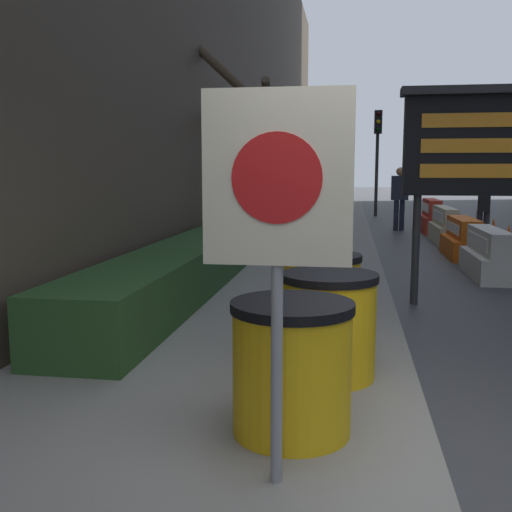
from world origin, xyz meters
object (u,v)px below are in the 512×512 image
at_px(pedestrian_worker, 484,203).
at_px(barrel_drum_middle, 329,325).
at_px(jersey_barrier_orange_far, 463,240).
at_px(barrel_drum_foreground, 292,367).
at_px(warning_sign, 277,207).
at_px(pedestrian_passerby, 400,193).
at_px(jersey_barrier_red_striped, 431,218).
at_px(traffic_cone_mid, 508,242).
at_px(traffic_cone_near, 493,233).
at_px(jersey_barrier_cream, 444,227).
at_px(message_board, 485,145).
at_px(jersey_barrier_white, 489,256).
at_px(traffic_cone_far, 480,248).
at_px(traffic_light_near_curb, 378,140).
at_px(barrel_drum_back, 321,297).

bearing_deg(pedestrian_worker, barrel_drum_middle, 173.18).
bearing_deg(jersey_barrier_orange_far, pedestrian_worker, 67.69).
xyz_separation_m(barrel_drum_foreground, warning_sign, (-0.02, -0.62, 1.00)).
height_order(warning_sign, pedestrian_passerby, warning_sign).
bearing_deg(pedestrian_passerby, jersey_barrier_red_striped, -32.16).
distance_m(traffic_cone_mid, pedestrian_worker, 2.13).
bearing_deg(barrel_drum_middle, traffic_cone_near, 70.87).
height_order(traffic_cone_mid, pedestrian_worker, pedestrian_worker).
height_order(jersey_barrier_cream, jersey_barrier_red_striped, jersey_barrier_red_striped).
distance_m(barrel_drum_foreground, message_board, 4.99).
xyz_separation_m(jersey_barrier_white, jersey_barrier_orange_far, (-0.00, 2.28, -0.00)).
height_order(message_board, jersey_barrier_red_striped, message_board).
xyz_separation_m(warning_sign, jersey_barrier_cream, (2.58, 11.90, -1.17)).
distance_m(barrel_drum_middle, jersey_barrier_cream, 10.52).
xyz_separation_m(jersey_barrier_white, traffic_cone_far, (0.13, 1.31, -0.04)).
relative_size(traffic_cone_mid, traffic_light_near_curb, 0.18).
bearing_deg(jersey_barrier_orange_far, pedestrian_passerby, 98.95).
bearing_deg(jersey_barrier_orange_far, warning_sign, -105.22).
bearing_deg(traffic_cone_near, warning_sign, -107.44).
height_order(jersey_barrier_orange_far, traffic_cone_mid, jersey_barrier_orange_far).
bearing_deg(jersey_barrier_white, jersey_barrier_red_striped, 90.00).
height_order(barrel_drum_back, warning_sign, warning_sign).
bearing_deg(pedestrian_passerby, barrel_drum_back, -97.87).
bearing_deg(pedestrian_passerby, traffic_light_near_curb, 94.68).
xyz_separation_m(message_board, traffic_cone_near, (1.60, 6.37, -1.71)).
xyz_separation_m(message_board, traffic_light_near_curb, (-0.67, 15.12, 0.80)).
xyz_separation_m(barrel_drum_back, warning_sign, (-0.10, -2.69, 1.00)).
bearing_deg(message_board, barrel_drum_foreground, -114.08).
relative_size(jersey_barrier_cream, traffic_cone_far, 3.29).
xyz_separation_m(message_board, jersey_barrier_orange_far, (0.61, 4.50, -1.68)).
distance_m(barrel_drum_foreground, pedestrian_worker, 11.15).
bearing_deg(jersey_barrier_white, message_board, -105.42).
height_order(barrel_drum_back, pedestrian_passerby, pedestrian_passerby).
relative_size(barrel_drum_middle, jersey_barrier_white, 0.44).
height_order(barrel_drum_back, jersey_barrier_red_striped, barrel_drum_back).
height_order(jersey_barrier_orange_far, traffic_cone_near, jersey_barrier_orange_far).
xyz_separation_m(jersey_barrier_orange_far, jersey_barrier_red_striped, (0.00, 4.81, 0.06)).
xyz_separation_m(barrel_drum_foreground, traffic_cone_near, (3.54, 10.72, -0.22)).
bearing_deg(jersey_barrier_cream, jersey_barrier_orange_far, -90.00).
distance_m(jersey_barrier_red_striped, traffic_cone_near, 3.10).
bearing_deg(barrel_drum_back, jersey_barrier_orange_far, 69.89).
distance_m(barrel_drum_back, jersey_barrier_cream, 9.55).
relative_size(jersey_barrier_cream, pedestrian_worker, 1.23).
bearing_deg(jersey_barrier_white, jersey_barrier_cream, 90.00).
bearing_deg(jersey_barrier_cream, traffic_cone_near, -30.15).
distance_m(jersey_barrier_red_striped, traffic_cone_far, 5.79).
bearing_deg(traffic_cone_mid, jersey_barrier_white, -111.28).
bearing_deg(traffic_cone_near, jersey_barrier_cream, 149.85).
height_order(message_board, jersey_barrier_orange_far, message_board).
bearing_deg(traffic_cone_near, pedestrian_worker, -164.10).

